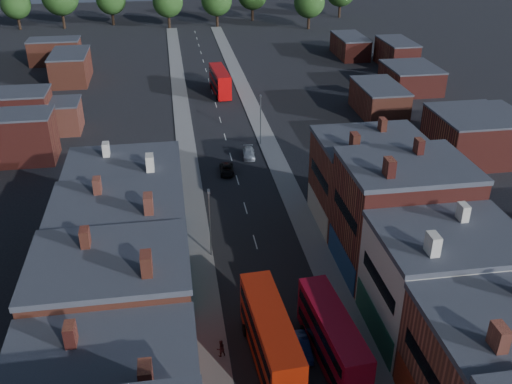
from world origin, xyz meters
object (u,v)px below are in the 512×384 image
object	(u,v)px
bus_1	(332,337)
ped_3	(351,347)
car_1	(301,347)
bus_0	(270,338)
bus_2	(220,81)
ped_1	(221,348)
car_3	(249,153)
car_2	(227,170)

from	to	relation	value
bus_1	ped_3	distance (m)	2.44
car_1	bus_1	bearing A→B (deg)	-29.39
bus_0	bus_2	bearing A→B (deg)	84.01
ped_1	car_3	bearing A→B (deg)	-120.66
car_2	ped_3	xyz separation A→B (m)	(6.52, -37.57, 0.40)
bus_1	ped_1	distance (m)	9.55
bus_0	car_2	world-z (taller)	bus_0
bus_0	car_2	xyz separation A→B (m)	(0.47, 37.31, -2.22)
ped_1	bus_0	bearing A→B (deg)	141.76
bus_0	car_2	bearing A→B (deg)	85.76
bus_1	ped_3	world-z (taller)	bus_1
bus_2	ped_1	world-z (taller)	bus_2
car_3	ped_1	bearing A→B (deg)	-96.39
car_3	bus_2	bearing A→B (deg)	97.39
car_1	car_2	xyz separation A→B (m)	(-2.40, 36.51, -0.06)
bus_2	car_1	distance (m)	72.69
bus_1	car_1	size ratio (longest dim) A/B	2.90
car_1	ped_1	bearing A→B (deg)	174.86
bus_1	car_3	world-z (taller)	bus_1
ped_3	car_3	bearing A→B (deg)	-16.61
bus_0	bus_1	bearing A→B (deg)	-8.93
car_2	ped_3	size ratio (longest dim) A/B	2.44
car_1	ped_3	distance (m)	4.27
car_2	ped_1	bearing A→B (deg)	-94.70
bus_2	ped_3	size ratio (longest dim) A/B	6.62
car_3	ped_3	distance (m)	42.76
car_2	car_1	bearing A→B (deg)	-83.77
car_1	bus_2	bearing A→B (deg)	89.63
car_2	car_3	world-z (taller)	car_3
car_2	car_3	size ratio (longest dim) A/B	0.99
car_2	ped_3	bearing A→B (deg)	-77.69
bus_0	bus_2	xyz separation A→B (m)	(3.17, 73.46, -0.17)
bus_0	bus_1	distance (m)	5.20
ped_3	bus_1	bearing A→B (deg)	77.02
bus_1	car_2	bearing A→B (deg)	92.22
car_1	ped_1	distance (m)	6.94
bus_0	ped_1	xyz separation A→B (m)	(-4.04, 1.40, -1.88)
bus_2	car_1	bearing A→B (deg)	-94.12
bus_1	ped_3	bearing A→B (deg)	2.28
bus_1	bus_2	size ratio (longest dim) A/B	0.99
bus_0	car_3	xyz separation A→B (m)	(4.37, 42.41, -2.19)
bus_2	car_3	xyz separation A→B (m)	(1.19, -31.05, -2.02)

